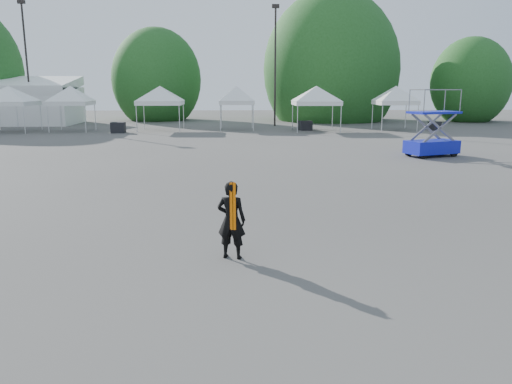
{
  "coord_description": "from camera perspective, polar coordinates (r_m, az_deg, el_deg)",
  "views": [
    {
      "loc": [
        -0.43,
        -10.47,
        3.33
      ],
      "look_at": [
        -0.02,
        -0.96,
        1.3
      ],
      "focal_mm": 35.0,
      "sensor_mm": 36.0,
      "label": 1
    }
  ],
  "objects": [
    {
      "name": "ground",
      "position": [
        10.99,
        -0.14,
        -5.59
      ],
      "size": [
        120.0,
        120.0,
        0.0
      ],
      "primitive_type": "plane",
      "color": "#474442",
      "rests_on": "ground"
    },
    {
      "name": "light_pole_west",
      "position": [
        47.88,
        -24.78,
        13.89
      ],
      "size": [
        0.6,
        0.25,
        10.3
      ],
      "color": "black",
      "rests_on": "ground"
    },
    {
      "name": "light_pole_east",
      "position": [
        42.66,
        2.21,
        14.96
      ],
      "size": [
        0.6,
        0.25,
        9.8
      ],
      "color": "black",
      "rests_on": "ground"
    },
    {
      "name": "tree_mid_w",
      "position": [
        51.04,
        -11.28,
        12.48
      ],
      "size": [
        4.16,
        4.16,
        6.33
      ],
      "color": "#382314",
      "rests_on": "ground"
    },
    {
      "name": "tree_mid_e",
      "position": [
        50.38,
        8.55,
        13.62
      ],
      "size": [
        5.12,
        5.12,
        7.79
      ],
      "color": "#382314",
      "rests_on": "ground"
    },
    {
      "name": "tree_far_e",
      "position": [
        52.5,
        23.3,
        11.4
      ],
      "size": [
        3.84,
        3.84,
        5.84
      ],
      "color": "#382314",
      "rests_on": "ground"
    },
    {
      "name": "tent_b",
      "position": [
        41.07,
        -26.46,
        10.43
      ],
      "size": [
        4.73,
        4.73,
        3.88
      ],
      "color": "silver",
      "rests_on": "ground"
    },
    {
      "name": "tent_c",
      "position": [
        39.96,
        -20.46,
        10.91
      ],
      "size": [
        4.03,
        4.03,
        3.88
      ],
      "color": "silver",
      "rests_on": "ground"
    },
    {
      "name": "tent_d",
      "position": [
        38.8,
        -10.92,
        11.42
      ],
      "size": [
        4.66,
        4.66,
        3.88
      ],
      "color": "silver",
      "rests_on": "ground"
    },
    {
      "name": "tent_e",
      "position": [
        39.03,
        -2.23,
        11.63
      ],
      "size": [
        3.78,
        3.78,
        3.88
      ],
      "color": "silver",
      "rests_on": "ground"
    },
    {
      "name": "tent_f",
      "position": [
        37.98,
        6.92,
        11.54
      ],
      "size": [
        4.72,
        4.72,
        3.88
      ],
      "color": "silver",
      "rests_on": "ground"
    },
    {
      "name": "tent_g",
      "position": [
        39.92,
        15.69,
        11.21
      ],
      "size": [
        4.06,
        4.06,
        3.88
      ],
      "color": "silver",
      "rests_on": "ground"
    },
    {
      "name": "man",
      "position": [
        9.72,
        -2.83,
        -3.21
      ],
      "size": [
        0.64,
        0.5,
        1.55
      ],
      "rotation": [
        0.0,
        0.0,
        2.89
      ],
      "color": "black",
      "rests_on": "ground"
    },
    {
      "name": "scissor_lift",
      "position": [
        25.38,
        19.61,
        7.44
      ],
      "size": [
        2.73,
        2.0,
        3.17
      ],
      "rotation": [
        0.0,
        0.0,
        0.35
      ],
      "color": "#0D0EB3",
      "rests_on": "ground"
    },
    {
      "name": "crate_west",
      "position": [
        37.63,
        -15.48,
        7.11
      ],
      "size": [
        1.01,
        0.79,
        0.77
      ],
      "primitive_type": "cube",
      "rotation": [
        0.0,
        0.0,
        0.03
      ],
      "color": "black",
      "rests_on": "ground"
    },
    {
      "name": "crate_mid",
      "position": [
        38.59,
        5.66,
        7.56
      ],
      "size": [
        1.06,
        0.91,
        0.72
      ],
      "primitive_type": "cube",
      "rotation": [
        0.0,
        0.0,
        0.22
      ],
      "color": "black",
      "rests_on": "ground"
    },
    {
      "name": "crate_east",
      "position": [
        40.91,
        19.73,
        7.12
      ],
      "size": [
        1.01,
        0.92,
        0.64
      ],
      "primitive_type": "cube",
      "rotation": [
        0.0,
        0.0,
        0.42
      ],
      "color": "black",
      "rests_on": "ground"
    }
  ]
}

